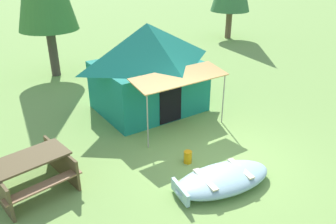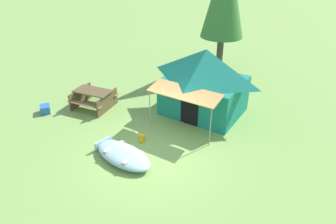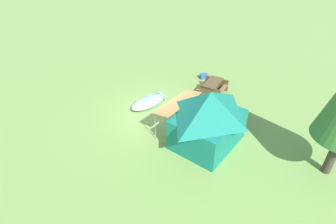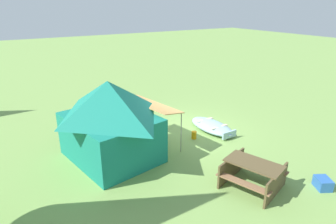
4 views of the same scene
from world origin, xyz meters
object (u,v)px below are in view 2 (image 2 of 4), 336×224
at_px(picnic_table, 93,97).
at_px(cooler_box, 45,109).
at_px(canvas_cabin_tent, 205,81).
at_px(beached_rowboat, 123,155).
at_px(fuel_can, 142,138).

relative_size(picnic_table, cooler_box, 4.10).
bearing_deg(canvas_cabin_tent, picnic_table, -143.16).
height_order(beached_rowboat, canvas_cabin_tent, canvas_cabin_tent).
xyz_separation_m(beached_rowboat, canvas_cabin_tent, (0.02, 4.48, 1.25)).
relative_size(beached_rowboat, fuel_can, 7.46).
height_order(beached_rowboat, picnic_table, picnic_table).
relative_size(canvas_cabin_tent, picnic_table, 1.99).
distance_m(picnic_table, fuel_can, 3.59).
height_order(beached_rowboat, fuel_can, beached_rowboat).
relative_size(cooler_box, fuel_can, 1.56).
relative_size(beached_rowboat, cooler_box, 4.78).
xyz_separation_m(beached_rowboat, picnic_table, (-3.81, 1.61, 0.30)).
xyz_separation_m(canvas_cabin_tent, cooler_box, (-4.98, -4.59, -1.28)).
bearing_deg(beached_rowboat, picnic_table, 157.13).
bearing_deg(cooler_box, picnic_table, 56.13).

